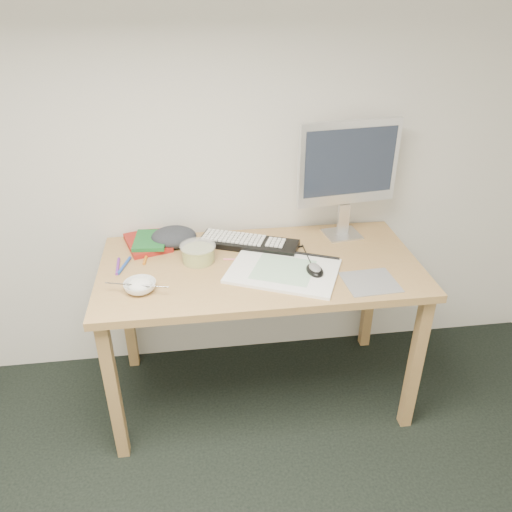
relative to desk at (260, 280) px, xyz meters
The scene contains 19 objects.
room_shell 1.70m from the desk, 97.31° to the right, with size 3.60×3.60×3.60m.
desk is the anchor object (origin of this frame).
mousepad 0.49m from the desk, 26.34° to the right, with size 0.21×0.19×0.00m, color slate.
sketchpad 0.15m from the desk, 43.60° to the right, with size 0.45×0.32×0.01m, color white.
keyboard 0.20m from the desk, 99.66° to the left, with size 0.46×0.15×0.03m, color black.
monitor 0.66m from the desk, 27.63° to the left, with size 0.48×0.17×0.56m.
mouse 0.27m from the desk, 29.19° to the right, with size 0.07×0.11×0.04m, color black.
rice_bowl 0.54m from the desk, 163.28° to the right, with size 0.13×0.13×0.04m, color white.
chopsticks 0.56m from the desk, 161.11° to the right, with size 0.02×0.02×0.25m, color silver.
fruit_tub 0.30m from the desk, 166.80° to the left, with size 0.16×0.16×0.08m, color gold.
book_red 0.56m from the desk, 153.74° to the left, with size 0.18×0.24×0.02m, color maroon.
book_green 0.55m from the desk, 154.64° to the left, with size 0.14×0.20×0.02m, color #175C26.
cloth_lump 0.46m from the desk, 147.34° to the left, with size 0.18×0.15×0.07m, color #222529.
pencil_pink 0.12m from the desk, 148.82° to the left, with size 0.01×0.01×0.17m, color pink.
pencil_tan 0.12m from the desk, 30.96° to the left, with size 0.01×0.01×0.16m, color tan.
pencil_black 0.19m from the desk, 39.63° to the left, with size 0.01×0.01×0.20m, color black.
marker_blue 0.60m from the desk, behind, with size 0.01×0.01×0.14m, color #1C429C.
marker_orange 0.52m from the desk, 166.10° to the left, with size 0.01×0.01×0.14m, color #C96D17.
marker_purple 0.63m from the desk, behind, with size 0.01×0.01×0.14m, color #6C2895.
Camera 1 is at (-0.09, -0.45, 1.84)m, focal length 35.00 mm.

